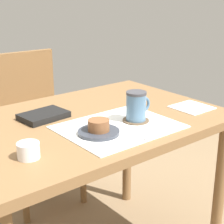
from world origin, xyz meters
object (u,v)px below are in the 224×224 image
dining_table (87,138)px  coffee_mug (137,106)px  wooden_chair (33,120)px  pastry (99,125)px  pastry_plate (99,132)px  small_book (44,116)px  sugar_bowl (28,151)px

dining_table → coffee_mug: coffee_mug is taller
wooden_chair → pastry: bearing=82.5°
pastry_plate → pastry: bearing=0.0°
pastry_plate → coffee_mug: coffee_mug is taller
pastry_plate → small_book: small_book is taller
wooden_chair → pastry: 0.92m
wooden_chair → small_book: 0.69m
pastry → sugar_bowl: 0.28m
coffee_mug → dining_table: bearing=131.7°
pastry → coffee_mug: (0.19, 0.01, 0.03)m
small_book → coffee_mug: bearing=-50.3°
wooden_chair → coffee_mug: 0.90m
pastry → small_book: 0.28m
wooden_chair → pastry: wooden_chair is taller
dining_table → pastry_plate: (-0.06, -0.16, 0.09)m
dining_table → wooden_chair: wooden_chair is taller
dining_table → coffee_mug: 0.25m
dining_table → sugar_bowl: bearing=-152.6°
wooden_chair → sugar_bowl: 1.03m
wooden_chair → pastry_plate: wooden_chair is taller
pastry → small_book: (-0.07, 0.27, -0.02)m
dining_table → wooden_chair: (0.12, 0.71, -0.15)m
wooden_chair → pastry: (-0.18, -0.87, 0.27)m
wooden_chair → pastry_plate: bearing=82.5°
sugar_bowl → small_book: size_ratio=0.39×
dining_table → sugar_bowl: size_ratio=15.67×
dining_table → pastry_plate: pastry_plate is taller
pastry_plate → coffee_mug: bearing=4.2°
dining_table → coffee_mug: size_ratio=9.72×
small_book → pastry: bearing=-81.4°
pastry_plate → coffee_mug: 0.20m
pastry → sugar_bowl: size_ratio=1.10×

